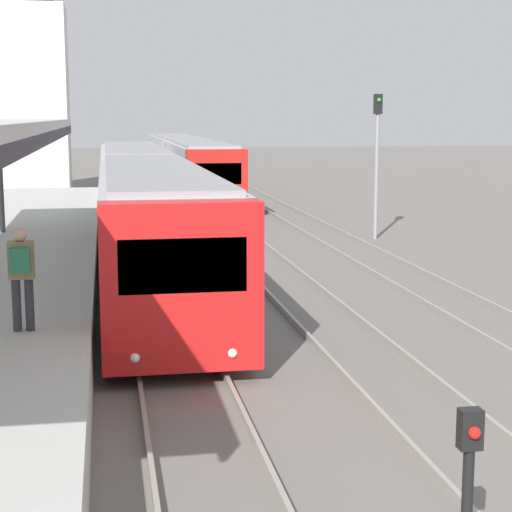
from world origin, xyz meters
The scene contains 6 objects.
person_on_platform centered at (-2.53, 11.67, 1.99)m, with size 0.40×0.40×1.66m.
train_near centered at (0.00, 26.32, 1.75)m, with size 2.66×29.88×3.16m.
train_far centered at (3.42, 47.69, 1.75)m, with size 2.56×29.06×3.16m.
signal_post_near centered at (1.86, 4.57, 1.18)m, with size 0.20×0.21×1.91m.
signal_mast_far centered at (8.41, 27.44, 3.25)m, with size 0.28×0.29×5.18m.
distant_domed_building centered at (-5.22, 48.97, 6.21)m, with size 4.14×4.14×13.02m.
Camera 1 is at (-1.18, -2.04, 4.40)m, focal length 60.00 mm.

